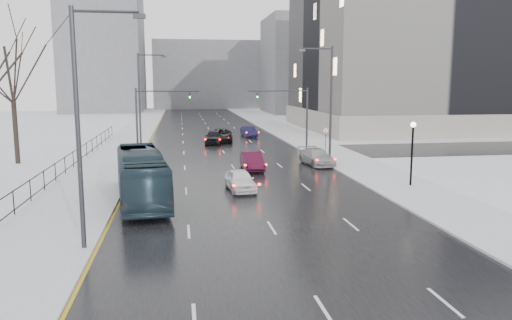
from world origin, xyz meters
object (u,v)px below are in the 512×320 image
sedan_right_cross (221,135)px  sedan_right_far (317,157)px  tree_park_e (18,165)px  sedan_center_near (240,180)px  sedan_center_far (214,137)px  sedan_right_distant (249,132)px  streetlight_r_mid (328,99)px  lamppost_r_mid (412,144)px  mast_signal_left (148,113)px  mast_signal_right (297,112)px  bus (141,176)px  sedan_right_near (252,161)px  streetlight_l_near (83,118)px  streetlight_l_far (142,96)px  no_uturn_sign (326,133)px

sedan_right_cross → sedan_right_far: 19.22m
tree_park_e → sedan_center_near: tree_park_e is taller
sedan_center_far → sedan_right_distant: 8.37m
tree_park_e → streetlight_r_mid: 27.25m
tree_park_e → sedan_right_distant: (22.70, 18.78, 0.71)m
lamppost_r_mid → sedan_center_near: (-11.50, 0.66, -2.22)m
mast_signal_left → mast_signal_right: bearing=0.0°
mast_signal_right → bus: (-13.97, -19.32, -2.55)m
streetlight_r_mid → sedan_right_cross: (-7.67, 17.82, -4.80)m
mast_signal_left → sedan_center_far: (6.83, 8.06, -3.27)m
sedan_right_near → sedan_right_far: size_ratio=0.91×
streetlight_l_near → sedan_center_far: 37.18m
lamppost_r_mid → sedan_center_near: bearing=176.7°
mast_signal_left → tree_park_e: bearing=-159.8°
streetlight_l_far → mast_signal_right: 16.07m
sedan_right_far → sedan_center_far: size_ratio=1.02×
no_uturn_sign → sedan_right_near: bearing=-143.2°
no_uturn_sign → sedan_right_far: (-2.00, -4.19, -1.57)m
tree_park_e → mast_signal_right: (25.53, 4.00, 4.11)m
streetlight_r_mid → sedan_right_far: (-0.97, -0.19, -4.88)m
sedan_center_near → sedan_center_far: bearing=84.9°
tree_park_e → sedan_right_cross: bearing=36.5°
no_uturn_sign → sedan_right_cross: bearing=122.2°
streetlight_l_near → mast_signal_right: streetlight_l_near is taller
sedan_center_near → sedan_right_distant: sedan_center_near is taller
tree_park_e → sedan_right_near: bearing=-16.7°
sedan_right_near → mast_signal_right: bearing=58.7°
mast_signal_left → no_uturn_sign: mast_signal_left is taller
sedan_right_cross → streetlight_l_far: bearing=-142.0°
streetlight_r_mid → sedan_center_near: streetlight_r_mid is taller
streetlight_l_far → mast_signal_left: streetlight_l_far is taller
bus → sedan_right_distant: bearing=64.4°
no_uturn_sign → sedan_right_cross: no_uturn_sign is taller
tree_park_e → streetlight_l_near: size_ratio=1.35×
mast_signal_right → sedan_center_near: (-7.83, -17.34, -3.38)m
no_uturn_sign → sedan_center_far: size_ratio=0.58×
streetlight_l_far → no_uturn_sign: 19.41m
tree_park_e → sedan_right_near: 20.43m
sedan_right_far → sedan_right_distant: bearing=89.3°
lamppost_r_mid → no_uturn_sign: 14.13m
streetlight_l_near → sedan_right_far: size_ratio=2.09×
streetlight_l_near → sedan_right_near: 21.05m
streetlight_r_mid → sedan_right_cross: size_ratio=1.79×
sedan_center_near → sedan_right_cross: size_ratio=0.72×
mast_signal_left → sedan_center_far: size_ratio=1.39×
streetlight_l_near → bus: size_ratio=0.92×
streetlight_l_far → sedan_center_far: size_ratio=2.13×
bus → streetlight_l_far: bearing=86.3°
tree_park_e → sedan_right_near: tree_park_e is taller
streetlight_l_near → streetlight_r_mid: bearing=50.8°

